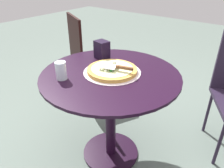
{
  "coord_description": "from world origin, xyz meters",
  "views": [
    {
      "loc": [
        0.79,
        -0.98,
        1.33
      ],
      "look_at": [
        -0.0,
        0.02,
        0.62
      ],
      "focal_mm": 34.58,
      "sensor_mm": 36.0,
      "label": 1
    }
  ],
  "objects_px": {
    "napkin_dispenser": "(102,50)",
    "drinking_cup": "(61,71)",
    "patio_table": "(110,96)",
    "pizza_server": "(117,67)",
    "patio_chair_far": "(87,53)",
    "pizza_on_tray": "(112,70)"
  },
  "relations": [
    {
      "from": "napkin_dispenser",
      "to": "drinking_cup",
      "type": "bearing_deg",
      "value": -74.85
    },
    {
      "from": "patio_table",
      "to": "drinking_cup",
      "type": "bearing_deg",
      "value": -127.24
    },
    {
      "from": "pizza_server",
      "to": "patio_chair_far",
      "type": "distance_m",
      "value": 0.97
    },
    {
      "from": "patio_table",
      "to": "drinking_cup",
      "type": "relative_size",
      "value": 8.18
    },
    {
      "from": "napkin_dispenser",
      "to": "patio_chair_far",
      "type": "xyz_separation_m",
      "value": [
        -0.52,
        0.36,
        -0.26
      ]
    },
    {
      "from": "pizza_on_tray",
      "to": "drinking_cup",
      "type": "distance_m",
      "value": 0.32
    },
    {
      "from": "patio_chair_far",
      "to": "pizza_on_tray",
      "type": "bearing_deg",
      "value": -34.36
    },
    {
      "from": "pizza_server",
      "to": "patio_chair_far",
      "type": "bearing_deg",
      "value": 146.76
    },
    {
      "from": "pizza_on_tray",
      "to": "napkin_dispenser",
      "type": "xyz_separation_m",
      "value": [
        -0.21,
        0.15,
        0.05
      ]
    },
    {
      "from": "pizza_on_tray",
      "to": "pizza_server",
      "type": "height_order",
      "value": "pizza_server"
    },
    {
      "from": "pizza_on_tray",
      "to": "napkin_dispenser",
      "type": "distance_m",
      "value": 0.26
    },
    {
      "from": "pizza_on_tray",
      "to": "drinking_cup",
      "type": "bearing_deg",
      "value": -125.05
    },
    {
      "from": "pizza_on_tray",
      "to": "napkin_dispenser",
      "type": "bearing_deg",
      "value": 145.18
    },
    {
      "from": "napkin_dispenser",
      "to": "pizza_on_tray",
      "type": "bearing_deg",
      "value": -23.27
    },
    {
      "from": "patio_table",
      "to": "drinking_cup",
      "type": "distance_m",
      "value": 0.39
    },
    {
      "from": "patio_table",
      "to": "patio_chair_far",
      "type": "height_order",
      "value": "patio_chair_far"
    },
    {
      "from": "pizza_server",
      "to": "patio_table",
      "type": "bearing_deg",
      "value": -170.24
    },
    {
      "from": "drinking_cup",
      "to": "napkin_dispenser",
      "type": "xyz_separation_m",
      "value": [
        -0.03,
        0.41,
        0.01
      ]
    },
    {
      "from": "napkin_dispenser",
      "to": "patio_chair_far",
      "type": "relative_size",
      "value": 0.14
    },
    {
      "from": "pizza_server",
      "to": "drinking_cup",
      "type": "distance_m",
      "value": 0.34
    },
    {
      "from": "pizza_server",
      "to": "patio_chair_far",
      "type": "height_order",
      "value": "patio_chair_far"
    },
    {
      "from": "pizza_server",
      "to": "napkin_dispenser",
      "type": "bearing_deg",
      "value": 148.71
    }
  ]
}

